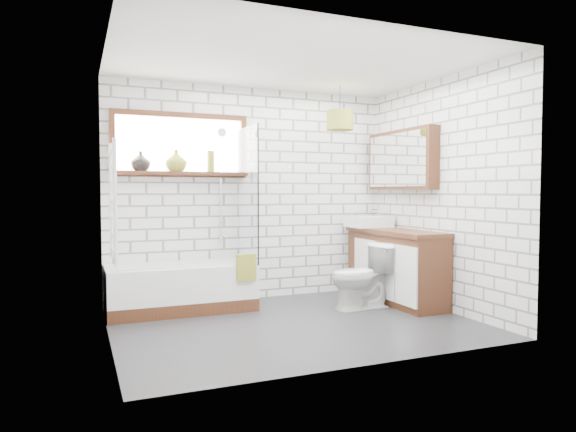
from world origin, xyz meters
name	(u,v)px	position (x,y,z in m)	size (l,w,h in m)	color
floor	(296,324)	(0.00, 0.00, -0.01)	(3.40, 2.60, 0.01)	#26262A
ceiling	(296,62)	(0.00, 0.00, 2.50)	(3.40, 2.60, 0.01)	white
wall_back	(252,194)	(0.00, 1.30, 1.25)	(3.40, 0.01, 2.50)	white
wall_front	(367,195)	(0.00, -1.30, 1.25)	(3.40, 0.01, 2.50)	white
wall_left	(107,195)	(-1.70, 0.00, 1.25)	(0.01, 2.60, 2.50)	white
wall_right	(440,194)	(1.70, 0.00, 1.25)	(0.01, 2.60, 2.50)	white
window	(181,145)	(-0.85, 1.26, 1.80)	(1.52, 0.16, 0.68)	#3A1C10
towel_radiator	(113,201)	(-1.66, 0.00, 1.20)	(0.06, 0.52, 1.00)	white
mirror_cabinet	(401,160)	(1.62, 0.60, 1.65)	(0.16, 1.20, 0.70)	#3A1C10
shower_riser	(221,185)	(-0.40, 1.26, 1.35)	(0.02, 0.02, 1.30)	silver
bathtub	(181,288)	(-0.92, 0.96, 0.25)	(1.54, 0.68, 0.50)	white
shower_screen	(248,194)	(-0.17, 0.96, 1.25)	(0.02, 0.72, 1.50)	white
towel_green	(246,268)	(-0.30, 0.62, 0.48)	(0.21, 0.06, 0.29)	olive
towel_beige	(246,268)	(-0.30, 0.62, 0.48)	(0.18, 0.05, 0.23)	tan
vanity	(395,266)	(1.46, 0.47, 0.42)	(0.47, 1.46, 0.84)	#3A1C10
basin	(368,221)	(1.40, 0.97, 0.91)	(0.48, 0.42, 0.14)	white
tap	(380,216)	(1.56, 0.97, 0.98)	(0.03, 0.03, 0.18)	silver
toilet	(362,276)	(0.93, 0.33, 0.36)	(0.70, 0.40, 0.71)	white
vase_olive	(176,162)	(-0.91, 1.23, 1.60)	(0.23, 0.23, 0.24)	olive
vase_dark	(141,163)	(-1.29, 1.23, 1.59)	(0.20, 0.20, 0.21)	black
bottle	(211,163)	(-0.52, 1.23, 1.60)	(0.08, 0.08, 0.24)	olive
pendant	(340,120)	(0.88, 0.76, 2.10)	(0.31, 0.31, 0.23)	olive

